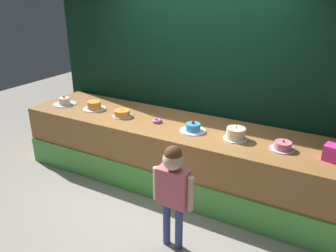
{
  "coord_description": "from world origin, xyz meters",
  "views": [
    {
      "loc": [
        1.83,
        -3.01,
        2.42
      ],
      "look_at": [
        -0.02,
        0.3,
        0.88
      ],
      "focal_mm": 35.99,
      "sensor_mm": 36.0,
      "label": 1
    }
  ],
  "objects_px": {
    "child_figure": "(173,184)",
    "cake_right": "(236,134)",
    "cake_left": "(94,106)",
    "cake_center_right": "(193,128)",
    "cake_far_left": "(64,102)",
    "donut": "(157,121)",
    "cake_center_left": "(122,113)",
    "cake_far_right": "(283,146)"
  },
  "relations": [
    {
      "from": "child_figure",
      "to": "cake_right",
      "type": "distance_m",
      "value": 1.08
    },
    {
      "from": "child_figure",
      "to": "cake_left",
      "type": "height_order",
      "value": "child_figure"
    },
    {
      "from": "cake_center_right",
      "to": "cake_far_left",
      "type": "bearing_deg",
      "value": -179.85
    },
    {
      "from": "donut",
      "to": "cake_center_left",
      "type": "distance_m",
      "value": 0.53
    },
    {
      "from": "cake_far_left",
      "to": "cake_far_right",
      "type": "xyz_separation_m",
      "value": [
        3.16,
        0.02,
        -0.0
      ]
    },
    {
      "from": "cake_far_left",
      "to": "cake_right",
      "type": "height_order",
      "value": "cake_right"
    },
    {
      "from": "child_figure",
      "to": "donut",
      "type": "bearing_deg",
      "value": 127.34
    },
    {
      "from": "donut",
      "to": "cake_far_right",
      "type": "distance_m",
      "value": 1.58
    },
    {
      "from": "child_figure",
      "to": "cake_far_right",
      "type": "relative_size",
      "value": 4.16
    },
    {
      "from": "child_figure",
      "to": "cake_far_right",
      "type": "xyz_separation_m",
      "value": [
        0.78,
        1.02,
        0.15
      ]
    },
    {
      "from": "cake_left",
      "to": "cake_far_right",
      "type": "bearing_deg",
      "value": -0.86
    },
    {
      "from": "donut",
      "to": "cake_center_left",
      "type": "height_order",
      "value": "cake_center_left"
    },
    {
      "from": "cake_far_left",
      "to": "cake_right",
      "type": "bearing_deg",
      "value": 0.65
    },
    {
      "from": "cake_center_right",
      "to": "donut",
      "type": "bearing_deg",
      "value": 175.94
    },
    {
      "from": "child_figure",
      "to": "cake_far_left",
      "type": "height_order",
      "value": "child_figure"
    },
    {
      "from": "cake_left",
      "to": "cake_far_right",
      "type": "height_order",
      "value": "cake_left"
    },
    {
      "from": "cake_right",
      "to": "cake_far_right",
      "type": "xyz_separation_m",
      "value": [
        0.53,
        -0.01,
        -0.03
      ]
    },
    {
      "from": "cake_left",
      "to": "cake_center_left",
      "type": "xyz_separation_m",
      "value": [
        0.53,
        -0.05,
        -0.01
      ]
    },
    {
      "from": "child_figure",
      "to": "cake_far_right",
      "type": "bearing_deg",
      "value": 52.76
    },
    {
      "from": "cake_right",
      "to": "donut",
      "type": "bearing_deg",
      "value": 179.29
    },
    {
      "from": "donut",
      "to": "cake_far_right",
      "type": "xyz_separation_m",
      "value": [
        1.58,
        -0.03,
        0.02
      ]
    },
    {
      "from": "cake_left",
      "to": "cake_center_right",
      "type": "relative_size",
      "value": 1.05
    },
    {
      "from": "cake_far_right",
      "to": "cake_left",
      "type": "bearing_deg",
      "value": 179.14
    },
    {
      "from": "cake_center_left",
      "to": "cake_left",
      "type": "bearing_deg",
      "value": 174.54
    },
    {
      "from": "cake_far_left",
      "to": "cake_center_left",
      "type": "height_order",
      "value": "cake_far_left"
    },
    {
      "from": "child_figure",
      "to": "donut",
      "type": "xyz_separation_m",
      "value": [
        -0.8,
        1.05,
        0.13
      ]
    },
    {
      "from": "donut",
      "to": "cake_right",
      "type": "xyz_separation_m",
      "value": [
        1.05,
        -0.01,
        0.04
      ]
    },
    {
      "from": "cake_center_left",
      "to": "cake_right",
      "type": "distance_m",
      "value": 1.58
    },
    {
      "from": "cake_far_left",
      "to": "cake_center_left",
      "type": "distance_m",
      "value": 1.05
    },
    {
      "from": "donut",
      "to": "cake_center_right",
      "type": "relative_size",
      "value": 0.39
    },
    {
      "from": "donut",
      "to": "cake_far_left",
      "type": "distance_m",
      "value": 1.58
    },
    {
      "from": "cake_far_left",
      "to": "cake_far_right",
      "type": "distance_m",
      "value": 3.16
    },
    {
      "from": "cake_center_left",
      "to": "child_figure",
      "type": "bearing_deg",
      "value": -37.32
    },
    {
      "from": "cake_far_left",
      "to": "cake_center_right",
      "type": "distance_m",
      "value": 2.1
    },
    {
      "from": "donut",
      "to": "cake_center_right",
      "type": "height_order",
      "value": "cake_center_right"
    },
    {
      "from": "child_figure",
      "to": "cake_left",
      "type": "bearing_deg",
      "value": 150.18
    },
    {
      "from": "child_figure",
      "to": "cake_right",
      "type": "height_order",
      "value": "child_figure"
    },
    {
      "from": "cake_center_right",
      "to": "cake_far_right",
      "type": "relative_size",
      "value": 1.19
    },
    {
      "from": "cake_far_left",
      "to": "cake_left",
      "type": "height_order",
      "value": "cake_far_left"
    },
    {
      "from": "child_figure",
      "to": "cake_far_right",
      "type": "height_order",
      "value": "child_figure"
    },
    {
      "from": "cake_center_left",
      "to": "cake_far_right",
      "type": "xyz_separation_m",
      "value": [
        2.1,
        0.01,
        -0.0
      ]
    },
    {
      "from": "cake_far_left",
      "to": "cake_center_right",
      "type": "height_order",
      "value": "cake_center_right"
    }
  ]
}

